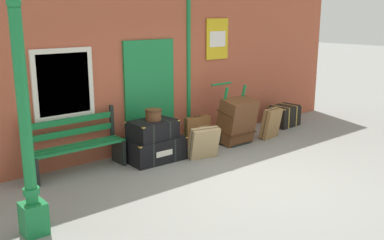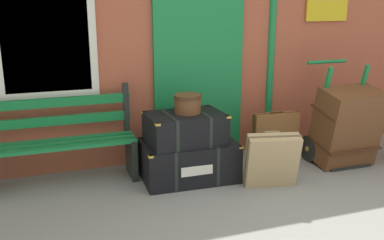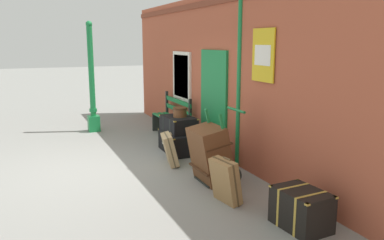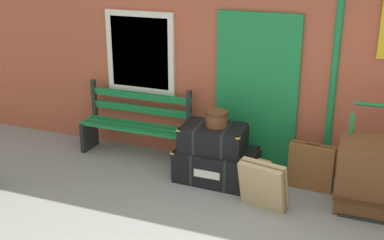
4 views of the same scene
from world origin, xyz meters
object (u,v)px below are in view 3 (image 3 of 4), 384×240
at_px(steamer_trunk_base, 180,142).
at_px(suitcase_caramel, 214,151).
at_px(platform_bench, 172,118).
at_px(suitcase_olive, 170,149).
at_px(steamer_trunk_middle, 179,124).
at_px(round_hatbox, 180,111).
at_px(porters_trolley, 220,165).
at_px(suitcase_cream, 225,181).
at_px(large_brown_trunk, 210,154).
at_px(lamp_post, 92,91).
at_px(corner_trunk, 301,209).

relative_size(steamer_trunk_base, suitcase_caramel, 1.65).
bearing_deg(platform_bench, suitcase_olive, -22.01).
bearing_deg(platform_bench, steamer_trunk_middle, -15.12).
height_order(steamer_trunk_middle, round_hatbox, round_hatbox).
relative_size(porters_trolley, suitcase_cream, 1.80).
distance_m(porters_trolley, suitcase_caramel, 0.73).
relative_size(porters_trolley, large_brown_trunk, 1.26).
relative_size(steamer_trunk_middle, round_hatbox, 2.83).
relative_size(steamer_trunk_base, steamer_trunk_middle, 1.24).
height_order(large_brown_trunk, suitcase_cream, large_brown_trunk).
xyz_separation_m(platform_bench, suitcase_cream, (4.04, -0.73, -0.12)).
bearing_deg(lamp_post, suitcase_caramel, 21.41).
bearing_deg(suitcase_caramel, large_brown_trunk, -31.21).
xyz_separation_m(suitcase_olive, corner_trunk, (3.02, 0.60, -0.06)).
relative_size(platform_bench, steamer_trunk_middle, 1.92).
bearing_deg(suitcase_cream, large_brown_trunk, 168.60).
bearing_deg(suitcase_caramel, porters_trolley, -19.21).
xyz_separation_m(suitcase_cream, suitcase_olive, (-1.97, -0.11, -0.03)).
bearing_deg(corner_trunk, large_brown_trunk, -170.50).
xyz_separation_m(platform_bench, porters_trolley, (3.19, -0.38, -0.17)).
relative_size(lamp_post, corner_trunk, 3.84).
distance_m(porters_trolley, corner_trunk, 1.91).
bearing_deg(suitcase_olive, platform_bench, 157.99).
distance_m(platform_bench, suitcase_caramel, 2.52).
xyz_separation_m(steamer_trunk_middle, suitcase_cream, (2.75, -0.38, -0.26)).
relative_size(steamer_trunk_middle, suitcase_cream, 1.26).
bearing_deg(steamer_trunk_base, round_hatbox, 152.89).
height_order(platform_bench, round_hatbox, platform_bench).
xyz_separation_m(lamp_post, suitcase_caramel, (3.84, 1.51, -0.74)).
height_order(steamer_trunk_middle, suitcase_olive, steamer_trunk_middle).
height_order(steamer_trunk_middle, suitcase_cream, steamer_trunk_middle).
xyz_separation_m(large_brown_trunk, suitcase_cream, (0.85, -0.17, -0.15)).
relative_size(steamer_trunk_base, round_hatbox, 3.51).
relative_size(platform_bench, porters_trolley, 1.35).
distance_m(lamp_post, suitcase_cream, 5.50).
height_order(large_brown_trunk, suitcase_olive, large_brown_trunk).
bearing_deg(lamp_post, platform_bench, 50.98).
height_order(steamer_trunk_base, porters_trolley, porters_trolley).
relative_size(platform_bench, suitcase_caramel, 2.55).
bearing_deg(platform_bench, lamp_post, -129.02).
xyz_separation_m(porters_trolley, suitcase_cream, (0.85, -0.35, 0.05)).
xyz_separation_m(large_brown_trunk, suitcase_caramel, (-0.69, 0.42, -0.18)).
distance_m(porters_trolley, large_brown_trunk, 0.27).
xyz_separation_m(round_hatbox, corner_trunk, (3.77, 0.09, -0.61)).
relative_size(steamer_trunk_middle, suitcase_caramel, 1.33).
relative_size(lamp_post, suitcase_olive, 4.56).
xyz_separation_m(porters_trolley, corner_trunk, (1.90, 0.14, -0.03)).
relative_size(large_brown_trunk, suitcase_cream, 1.43).
bearing_deg(suitcase_caramel, lamp_post, -158.59).
height_order(large_brown_trunk, corner_trunk, large_brown_trunk).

